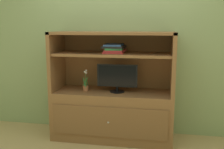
{
  "coord_description": "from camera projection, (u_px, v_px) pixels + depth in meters",
  "views": [
    {
      "loc": [
        0.65,
        -3.12,
        1.59
      ],
      "look_at": [
        0.0,
        0.35,
        0.94
      ],
      "focal_mm": 41.97,
      "sensor_mm": 36.0,
      "label": 1
    }
  ],
  "objects": [
    {
      "name": "media_console",
      "position": [
        113.0,
        104.0,
        3.72
      ],
      "size": [
        1.68,
        0.63,
        1.51
      ],
      "color": "brown",
      "rests_on": "ground_plane"
    },
    {
      "name": "tv_monitor",
      "position": [
        117.0,
        77.0,
        3.61
      ],
      "size": [
        0.56,
        0.2,
        0.39
      ],
      "color": "black",
      "rests_on": "media_console"
    },
    {
      "name": "potted_plant",
      "position": [
        86.0,
        86.0,
        3.7
      ],
      "size": [
        0.09,
        0.08,
        0.31
      ],
      "color": "#B26642",
      "rests_on": "media_console"
    },
    {
      "name": "magazine_stack",
      "position": [
        114.0,
        49.0,
        3.57
      ],
      "size": [
        0.31,
        0.35,
        0.12
      ],
      "color": "red",
      "rests_on": "media_console"
    },
    {
      "name": "painted_rear_wall",
      "position": [
        117.0,
        39.0,
        3.89
      ],
      "size": [
        6.0,
        0.1,
        2.8
      ],
      "primitive_type": "cube",
      "color": "#8C9E6B",
      "rests_on": "ground_plane"
    }
  ]
}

